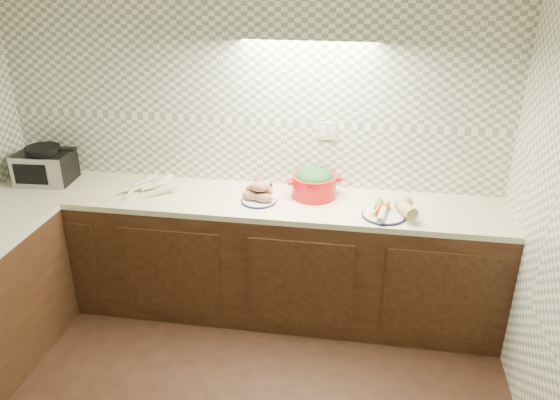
% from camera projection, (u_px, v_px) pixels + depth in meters
% --- Properties ---
extents(room, '(3.60, 3.60, 2.60)m').
position_uv_depth(room, '(152.00, 185.00, 2.14)').
color(room, black).
rests_on(room, ground).
extents(counter, '(3.60, 3.60, 0.90)m').
position_uv_depth(counter, '(106.00, 312.00, 3.34)').
color(counter, black).
rests_on(counter, ground).
extents(toaster_oven, '(0.40, 0.32, 0.27)m').
position_uv_depth(toaster_oven, '(45.00, 166.00, 4.00)').
color(toaster_oven, black).
rests_on(toaster_oven, counter).
extents(parsnip_pile, '(0.41, 0.43, 0.08)m').
position_uv_depth(parsnip_pile, '(143.00, 188.00, 3.85)').
color(parsnip_pile, beige).
rests_on(parsnip_pile, counter).
extents(sweet_potato_plate, '(0.25, 0.24, 0.15)m').
position_uv_depth(sweet_potato_plate, '(259.00, 194.00, 3.71)').
color(sweet_potato_plate, '#101039').
rests_on(sweet_potato_plate, counter).
extents(onion_bowl, '(0.15, 0.15, 0.12)m').
position_uv_depth(onion_bowl, '(262.00, 187.00, 3.86)').
color(onion_bowl, black).
rests_on(onion_bowl, counter).
extents(dutch_oven, '(0.40, 0.40, 0.21)m').
position_uv_depth(dutch_oven, '(314.00, 182.00, 3.77)').
color(dutch_oven, red).
rests_on(dutch_oven, counter).
extents(veg_plate, '(0.36, 0.35, 0.13)m').
position_uv_depth(veg_plate, '(393.00, 208.00, 3.53)').
color(veg_plate, '#101039').
rests_on(veg_plate, counter).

